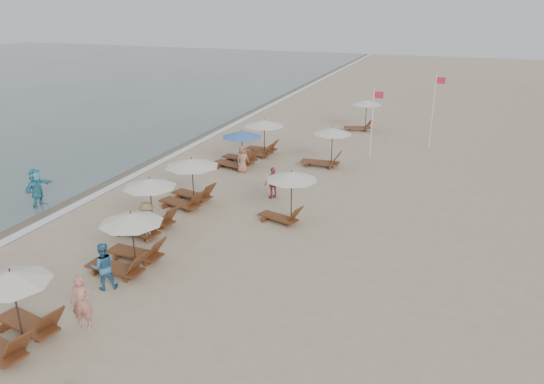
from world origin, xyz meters
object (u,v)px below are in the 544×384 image
at_px(inland_station_2, 363,112).
at_px(beachgoer_near, 82,302).
at_px(flag_pole_near, 373,119).
at_px(lounger_station_1, 127,242).
at_px(lounger_station_0, 10,313).
at_px(lounger_station_2, 146,207).
at_px(inland_station_0, 287,189).
at_px(beachgoer_far_a, 273,183).
at_px(inland_station_1, 326,145).
at_px(lounger_station_5, 261,136).
at_px(beachgoer_mid_a, 103,266).
at_px(lounger_station_4, 238,149).
at_px(lounger_station_3, 188,181).
at_px(beachgoer_mid_b, 147,222).
at_px(beachgoer_far_b, 243,159).
at_px(waterline_walker, 37,188).

relative_size(inland_station_2, beachgoer_near, 1.60).
bearing_deg(flag_pole_near, lounger_station_1, -108.07).
distance_m(lounger_station_0, lounger_station_2, 7.73).
distance_m(lounger_station_0, inland_station_0, 11.45).
distance_m(lounger_station_1, beachgoer_near, 3.58).
bearing_deg(inland_station_2, beachgoer_near, -95.98).
distance_m(beachgoer_near, beachgoer_far_a, 11.81).
height_order(lounger_station_0, flag_pole_near, flag_pole_near).
bearing_deg(inland_station_1, lounger_station_5, 168.51).
bearing_deg(beachgoer_near, inland_station_2, 66.01).
distance_m(inland_station_0, beachgoer_mid_a, 8.25).
bearing_deg(lounger_station_2, flag_pole_near, 64.59).
bearing_deg(lounger_station_4, lounger_station_3, -87.17).
bearing_deg(beachgoer_mid_b, lounger_station_4, -32.13).
distance_m(beachgoer_near, flag_pole_near, 20.89).
bearing_deg(beachgoer_mid_b, beachgoer_mid_a, 153.97).
relative_size(lounger_station_0, beachgoer_mid_b, 1.59).
height_order(lounger_station_4, inland_station_2, inland_station_2).
height_order(lounger_station_2, beachgoer_far_b, lounger_station_2).
bearing_deg(lounger_station_3, inland_station_0, -2.81).
bearing_deg(lounger_station_2, beachgoer_far_a, 56.65).
bearing_deg(lounger_station_2, beachgoer_mid_b, -54.54).
bearing_deg(inland_station_2, beachgoer_mid_b, -101.31).
height_order(lounger_station_3, beachgoer_mid_a, lounger_station_3).
height_order(lounger_station_2, beachgoer_mid_b, lounger_station_2).
distance_m(inland_station_0, beachgoer_far_b, 7.10).
distance_m(inland_station_0, beachgoer_mid_b, 5.85).
height_order(inland_station_1, beachgoer_near, inland_station_1).
relative_size(waterline_walker, flag_pole_near, 0.44).
distance_m(lounger_station_1, beachgoer_mid_a, 1.46).
bearing_deg(inland_station_2, waterline_walker, -118.96).
distance_m(beachgoer_far_b, flag_pole_near, 8.31).
bearing_deg(waterline_walker, flag_pole_near, -47.35).
distance_m(lounger_station_1, lounger_station_3, 6.16).
distance_m(lounger_station_3, inland_station_0, 4.87).
height_order(lounger_station_5, inland_station_1, inland_station_1).
bearing_deg(beachgoer_far_b, beachgoer_mid_b, -150.46).
bearing_deg(waterline_walker, lounger_station_2, -98.73).
xyz_separation_m(lounger_station_2, beachgoer_near, (2.03, -6.37, -0.21)).
bearing_deg(lounger_station_5, beachgoer_mid_a, -86.77).
relative_size(lounger_station_4, beachgoer_far_a, 1.82).
xyz_separation_m(beachgoer_far_a, waterline_walker, (-9.69, -4.81, 0.14)).
height_order(lounger_station_0, beachgoer_far_a, lounger_station_0).
height_order(inland_station_1, waterline_walker, inland_station_1).
height_order(inland_station_0, flag_pole_near, flag_pole_near).
xyz_separation_m(beachgoer_mid_b, flag_pole_near, (6.04, 14.77, 1.49)).
bearing_deg(lounger_station_4, lounger_station_1, -84.15).
height_order(lounger_station_0, lounger_station_3, lounger_station_0).
bearing_deg(lounger_station_4, lounger_station_2, -89.20).
relative_size(lounger_station_0, lounger_station_2, 0.99).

